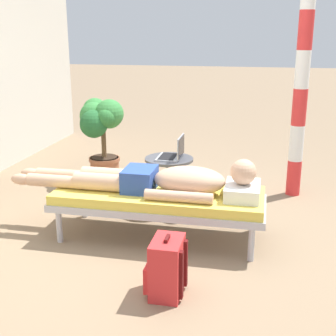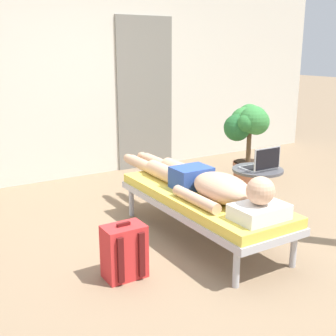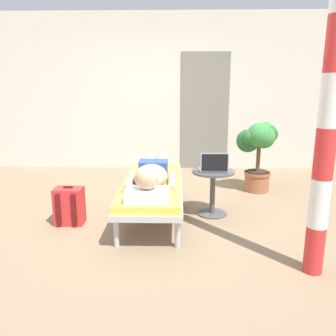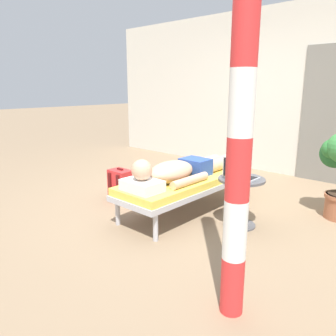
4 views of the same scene
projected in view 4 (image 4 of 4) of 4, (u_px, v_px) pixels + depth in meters
The scene contains 9 objects.
ground_plane at pixel (182, 208), 4.02m from camera, with size 40.00×40.00×0.00m, color #8C7256.
house_wall_back at pixel (285, 92), 5.42m from camera, with size 7.60×0.20×2.70m, color beige.
house_door_panel at pixel (330, 116), 4.92m from camera, with size 0.84×0.03×2.04m, color slate.
lounge_chair at pixel (186, 183), 3.86m from camera, with size 0.66×1.80×0.42m.
person_reclining at pixel (185, 169), 3.80m from camera, with size 0.53×2.17×0.32m.
side_table at pixel (241, 194), 3.44m from camera, with size 0.48×0.48×0.52m.
laptop at pixel (239, 174), 3.35m from camera, with size 0.31×0.24×0.23m.
backpack at pixel (121, 185), 4.29m from camera, with size 0.30×0.26×0.42m.
porch_post at pixel (242, 103), 1.87m from camera, with size 0.15×0.15×2.70m.
Camera 4 is at (2.43, -2.91, 1.44)m, focal length 35.43 mm.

